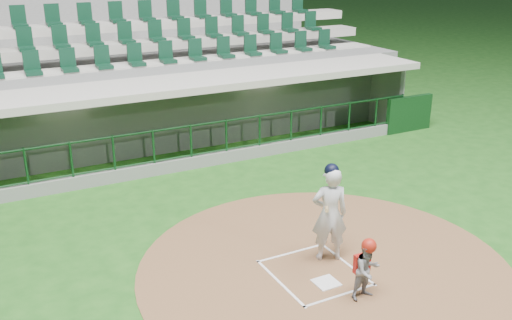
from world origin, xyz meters
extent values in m
plane|color=#1B4E16|center=(0.00, 0.00, 0.00)|extent=(120.00, 120.00, 0.00)
cylinder|color=brown|center=(0.30, -0.20, 0.01)|extent=(7.20, 7.20, 0.01)
cube|color=white|center=(0.00, -0.70, 0.02)|extent=(0.43, 0.43, 0.02)
cube|color=white|center=(-0.75, -0.30, 0.02)|extent=(0.05, 1.80, 0.01)
cube|color=white|center=(0.75, -0.30, 0.02)|extent=(0.05, 1.80, 0.01)
cube|color=white|center=(0.00, 0.55, 0.02)|extent=(1.55, 0.05, 0.01)
cube|color=silver|center=(0.00, -1.15, 0.02)|extent=(1.55, 0.05, 0.01)
cube|color=slate|center=(0.00, 7.50, -0.55)|extent=(15.00, 3.00, 0.10)
cube|color=gray|center=(0.00, 9.10, 0.85)|extent=(15.00, 0.20, 2.70)
cube|color=#BBB5A5|center=(0.00, 8.98, 1.10)|extent=(13.50, 0.04, 0.90)
cube|color=slate|center=(7.50, 7.50, 0.85)|extent=(0.20, 3.00, 2.70)
cube|color=#A7A397|center=(0.00, 7.25, 2.30)|extent=(15.40, 3.50, 0.20)
cube|color=slate|center=(0.00, 5.95, 0.15)|extent=(15.00, 0.15, 0.40)
cube|color=black|center=(0.00, 5.95, 1.73)|extent=(15.00, 0.01, 0.95)
cube|color=brown|center=(0.00, 8.55, -0.28)|extent=(12.75, 0.40, 0.45)
cube|color=white|center=(-3.00, 7.50, 2.17)|extent=(1.30, 0.35, 0.04)
cube|color=white|center=(3.00, 7.50, 2.17)|extent=(1.30, 0.35, 0.04)
cube|color=black|center=(7.80, 5.90, 0.60)|extent=(1.80, 0.18, 1.20)
imported|color=#9D1710|center=(-1.52, 8.44, 0.37)|extent=(1.09, 0.67, 1.74)
imported|color=maroon|center=(0.94, 8.24, 0.30)|extent=(0.87, 0.67, 1.60)
imported|color=#A21A11|center=(4.03, 8.08, 0.29)|extent=(1.48, 0.53, 1.57)
cube|color=slate|center=(0.00, 10.75, 1.15)|extent=(17.00, 6.50, 2.50)
cube|color=#AEAA9D|center=(0.00, 9.25, 2.30)|extent=(16.60, 0.95, 0.30)
cube|color=gray|center=(0.00, 10.20, 2.85)|extent=(16.60, 0.95, 0.30)
cube|color=#AAA399|center=(0.00, 11.15, 3.40)|extent=(16.60, 0.95, 0.30)
cube|color=gray|center=(0.00, 14.10, 2.53)|extent=(17.00, 0.25, 5.05)
imported|color=silver|center=(0.54, 0.05, 0.97)|extent=(0.82, 0.67, 1.92)
sphere|color=black|center=(0.54, 0.05, 1.87)|extent=(0.28, 0.28, 0.28)
cylinder|color=#A7814C|center=(0.29, -0.20, 1.25)|extent=(0.58, 0.79, 0.39)
imported|color=gray|center=(0.36, -1.39, 0.54)|extent=(0.54, 0.43, 1.07)
sphere|color=#A71F11|center=(0.36, -1.39, 1.03)|extent=(0.26, 0.26, 0.26)
cube|color=#AC1812|center=(0.36, -1.24, 0.62)|extent=(0.32, 0.10, 0.35)
camera|label=1|loc=(-5.32, -8.10, 5.74)|focal=40.00mm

